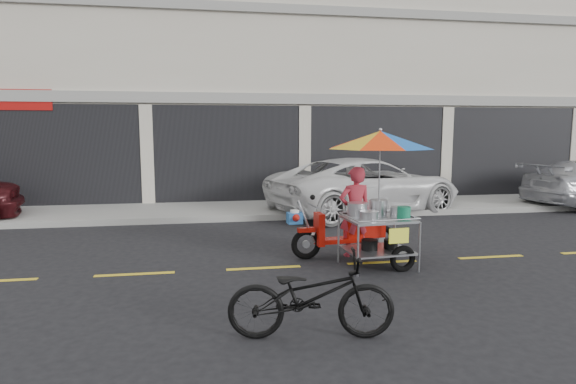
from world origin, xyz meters
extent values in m
plane|color=black|center=(0.00, 0.00, 0.00)|extent=(90.00, 90.00, 0.00)
cube|color=gray|center=(0.00, 5.50, 0.07)|extent=(45.00, 3.00, 0.15)
cube|color=beige|center=(0.00, 10.50, 4.00)|extent=(36.00, 8.00, 8.00)
cube|color=black|center=(0.00, 6.47, 1.45)|extent=(35.28, 0.06, 2.90)
cube|color=gray|center=(0.00, 6.45, 3.10)|extent=(36.00, 0.12, 0.30)
cube|color=gray|center=(0.00, 6.45, 5.60)|extent=(36.00, 0.12, 0.25)
cube|color=gold|center=(0.00, 0.00, 0.00)|extent=(42.00, 0.10, 0.01)
imported|color=silver|center=(1.31, 4.70, 0.74)|extent=(5.81, 4.04, 1.48)
imported|color=black|center=(-1.81, -2.68, 0.47)|extent=(1.85, 0.88, 0.93)
torus|color=black|center=(-1.21, 0.42, 0.26)|extent=(0.54, 0.15, 0.53)
torus|color=black|center=(0.18, 0.53, 0.26)|extent=(0.54, 0.15, 0.53)
cylinder|color=#9EA0A5|center=(-1.21, 0.42, 0.26)|extent=(0.13, 0.07, 0.13)
cylinder|color=#9EA0A5|center=(0.18, 0.53, 0.26)|extent=(0.13, 0.07, 0.13)
cube|color=#B61208|center=(-1.21, 0.42, 0.51)|extent=(0.31, 0.14, 0.07)
cylinder|color=#9EA0A5|center=(-1.21, 0.42, 0.65)|extent=(0.34, 0.07, 0.75)
cube|color=#B61208|center=(-0.98, 0.44, 0.51)|extent=(0.14, 0.33, 0.56)
cube|color=#B61208|center=(-0.56, 0.47, 0.30)|extent=(0.77, 0.32, 0.07)
cube|color=#B61208|center=(-0.14, 0.51, 0.51)|extent=(0.72, 0.30, 0.37)
cube|color=black|center=(-0.24, 0.50, 0.73)|extent=(0.62, 0.27, 0.09)
cylinder|color=#9EA0A5|center=(-1.10, 0.43, 0.93)|extent=(0.08, 0.51, 0.03)
sphere|color=black|center=(-1.06, 0.62, 1.05)|extent=(0.09, 0.09, 0.09)
cylinder|color=white|center=(-1.10, 0.43, 0.45)|extent=(0.12, 0.12, 0.05)
cube|color=#215596|center=(-1.42, 0.40, 0.73)|extent=(0.26, 0.22, 0.19)
cylinder|color=white|center=(-1.42, 0.40, 0.84)|extent=(0.16, 0.16, 0.05)
cone|color=#B61208|center=(-1.41, 0.25, 0.75)|extent=(0.18, 0.22, 0.17)
torus|color=black|center=(0.13, -0.55, 0.21)|extent=(0.44, 0.13, 0.43)
cylinder|color=#9EA0A5|center=(-0.65, -0.70, 0.40)|extent=(0.04, 0.04, 0.79)
cylinder|color=#9EA0A5|center=(-0.72, 0.13, 0.40)|extent=(0.04, 0.04, 0.79)
cylinder|color=#9EA0A5|center=(0.37, -0.62, 0.40)|extent=(0.04, 0.04, 0.79)
cylinder|color=#9EA0A5|center=(0.30, 0.22, 0.40)|extent=(0.04, 0.04, 0.79)
cube|color=#9EA0A5|center=(-0.18, -0.24, 0.28)|extent=(1.09, 0.92, 0.03)
cube|color=#9EA0A5|center=(-0.18, -0.24, 0.79)|extent=(1.09, 0.92, 0.04)
cylinder|color=#9EA0A5|center=(-0.14, -0.66, 0.85)|extent=(1.03, 0.11, 0.02)
cylinder|color=#9EA0A5|center=(-0.21, 0.17, 0.85)|extent=(1.03, 0.11, 0.02)
cylinder|color=#9EA0A5|center=(-0.69, -0.29, 0.85)|extent=(0.09, 0.84, 0.02)
cylinder|color=#9EA0A5|center=(0.34, -0.20, 0.85)|extent=(0.09, 0.84, 0.02)
cylinder|color=#9EA0A5|center=(-0.21, 0.17, 0.28)|extent=(0.09, 0.70, 0.04)
cylinder|color=#9EA0A5|center=(-0.21, 0.17, 0.75)|extent=(0.09, 0.70, 0.04)
cube|color=#FAFF35|center=(0.00, -0.68, 0.61)|extent=(0.33, 0.05, 0.23)
cylinder|color=#B7B7BC|center=(-0.47, -0.08, 0.92)|extent=(0.35, 0.35, 0.21)
cylinder|color=#B7B7BC|center=(-0.10, -0.03, 0.93)|extent=(0.31, 0.31, 0.24)
cylinder|color=#B7B7BC|center=(0.17, -0.17, 0.88)|extent=(0.23, 0.23, 0.14)
cylinder|color=#B7B7BC|center=(-0.40, -0.43, 0.88)|extent=(0.31, 0.31, 0.13)
cylinder|color=#157550|center=(0.17, -0.45, 0.92)|extent=(0.22, 0.22, 0.21)
cylinder|color=black|center=(-0.32, -0.26, 0.38)|extent=(0.28, 0.28, 0.17)
cylinder|color=black|center=(0.06, -0.23, 0.37)|extent=(0.24, 0.24, 0.15)
cylinder|color=#9EA0A5|center=(-0.14, -0.15, 1.49)|extent=(0.02, 0.02, 1.40)
sphere|color=#9EA0A5|center=(-0.14, -0.15, 2.21)|extent=(0.06, 0.06, 0.06)
imported|color=#B32B3A|center=(-0.33, 0.49, 0.79)|extent=(0.61, 0.42, 1.58)
camera|label=1|loc=(-2.88, -7.48, 2.22)|focal=30.00mm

